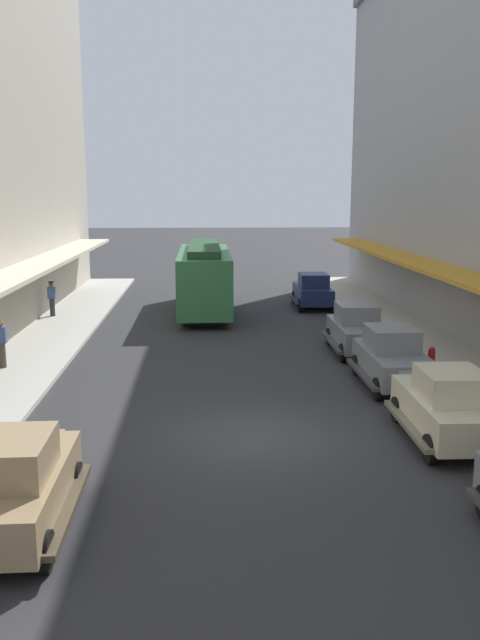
# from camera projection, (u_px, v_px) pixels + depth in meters

# --- Properties ---
(ground_plane) EXTENTS (200.00, 200.00, 0.00)m
(ground_plane) POSITION_uv_depth(u_px,v_px,m) (253.00, 436.00, 16.41)
(ground_plane) COLOR #2D2D30
(parked_car_0) EXTENTS (2.21, 4.29, 1.84)m
(parked_car_0) POSITION_uv_depth(u_px,v_px,m) (313.00, 290.00, 34.62)
(parked_car_0) COLOR #19234C
(parked_car_0) RESTS_ON ground
(parked_car_1) EXTENTS (2.17, 4.27, 1.84)m
(parked_car_1) POSITION_uv_depth(u_px,v_px,m) (13.00, 482.00, 11.64)
(parked_car_1) COLOR #997F5B
(parked_car_1) RESTS_ON ground
(parked_car_2) EXTENTS (2.15, 4.26, 1.84)m
(parked_car_2) POSITION_uv_depth(u_px,v_px,m) (393.00, 357.00, 20.50)
(parked_car_2) COLOR slate
(parked_car_2) RESTS_ON ground
(parked_car_4) EXTENTS (2.19, 4.28, 1.84)m
(parked_car_4) POSITION_uv_depth(u_px,v_px,m) (358.00, 328.00, 24.83)
(parked_car_4) COLOR slate
(parked_car_4) RESTS_ON ground
(parked_car_5) EXTENTS (2.21, 4.28, 1.84)m
(parked_car_5) POSITION_uv_depth(u_px,v_px,m) (447.00, 404.00, 15.93)
(parked_car_5) COLOR beige
(parked_car_5) RESTS_ON ground
(streetcar) EXTENTS (2.57, 9.61, 3.46)m
(streetcar) POSITION_uv_depth(u_px,v_px,m) (204.00, 275.00, 33.05)
(streetcar) COLOR #33723F
(streetcar) RESTS_ON ground
(fire_hydrant) EXTENTS (0.24, 0.24, 0.82)m
(fire_hydrant) POSITION_uv_depth(u_px,v_px,m) (431.00, 358.00, 21.85)
(fire_hydrant) COLOR #B21E19
(fire_hydrant) RESTS_ON sidewalk_right
(pedestrian_0) EXTENTS (0.36, 0.24, 1.64)m
(pedestrian_0) POSITION_uv_depth(u_px,v_px,m) (1.00, 343.00, 22.14)
(pedestrian_0) COLOR #4C4238
(pedestrian_0) RESTS_ON sidewalk_left
(pedestrian_3) EXTENTS (0.36, 0.28, 1.67)m
(pedestrian_3) POSITION_uv_depth(u_px,v_px,m) (52.00, 298.00, 31.48)
(pedestrian_3) COLOR #2D2D33
(pedestrian_3) RESTS_ON sidewalk_left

